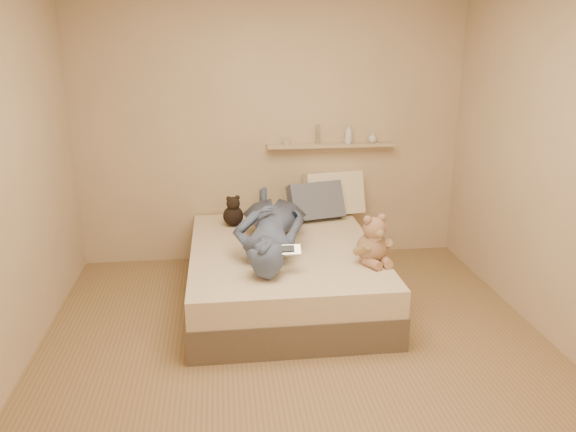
{
  "coord_description": "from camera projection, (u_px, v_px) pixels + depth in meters",
  "views": [
    {
      "loc": [
        -0.48,
        -3.28,
        2.06
      ],
      "look_at": [
        0.0,
        0.65,
        0.8
      ],
      "focal_mm": 35.0,
      "sensor_mm": 36.0,
      "label": 1
    }
  ],
  "objects": [
    {
      "name": "room",
      "position": [
        301.0,
        169.0,
        3.39
      ],
      "size": [
        3.8,
        3.8,
        3.8
      ],
      "color": "olive",
      "rests_on": "ground"
    },
    {
      "name": "bed",
      "position": [
        284.0,
        273.0,
        4.59
      ],
      "size": [
        1.5,
        1.9,
        0.45
      ],
      "color": "brown",
      "rests_on": "floor"
    },
    {
      "name": "game_console",
      "position": [
        287.0,
        250.0,
        3.98
      ],
      "size": [
        0.19,
        0.08,
        0.07
      ],
      "color": "silver",
      "rests_on": "bed"
    },
    {
      "name": "teddy_bear",
      "position": [
        373.0,
        243.0,
        4.16
      ],
      "size": [
        0.3,
        0.31,
        0.38
      ],
      "color": "tan",
      "rests_on": "bed"
    },
    {
      "name": "dark_plush",
      "position": [
        233.0,
        213.0,
        5.01
      ],
      "size": [
        0.18,
        0.18,
        0.28
      ],
      "color": "black",
      "rests_on": "bed"
    },
    {
      "name": "pillow_cream",
      "position": [
        334.0,
        194.0,
        5.32
      ],
      "size": [
        0.59,
        0.35,
        0.43
      ],
      "primitive_type": "cube",
      "rotation": [
        -0.28,
        0.0,
        0.16
      ],
      "color": "#F1E5BE",
      "rests_on": "bed"
    },
    {
      "name": "pillow_grey",
      "position": [
        316.0,
        202.0,
        5.17
      ],
      "size": [
        0.55,
        0.37,
        0.37
      ],
      "primitive_type": "cube",
      "rotation": [
        -0.44,
        0.0,
        0.22
      ],
      "color": "slate",
      "rests_on": "bed"
    },
    {
      "name": "person",
      "position": [
        271.0,
        224.0,
        4.5
      ],
      "size": [
        0.8,
        1.59,
        0.36
      ],
      "primitive_type": "imported",
      "rotation": [
        0.0,
        0.0,
        2.97
      ],
      "color": "#45546C",
      "rests_on": "bed"
    },
    {
      "name": "wall_shelf",
      "position": [
        331.0,
        145.0,
        5.25
      ],
      "size": [
        1.2,
        0.12,
        0.03
      ],
      "primitive_type": "cube",
      "color": "tan",
      "rests_on": "wall_back"
    },
    {
      "name": "shelf_bottles",
      "position": [
        346.0,
        136.0,
        5.24
      ],
      "size": [
        0.9,
        0.1,
        0.19
      ],
      "color": "#B9B49E",
      "rests_on": "wall_shelf"
    }
  ]
}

